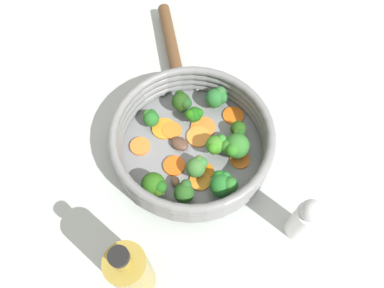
{
  "coord_description": "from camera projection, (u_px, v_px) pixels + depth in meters",
  "views": [
    {
      "loc": [
        -0.07,
        0.31,
        0.63
      ],
      "look_at": [
        0.0,
        0.0,
        0.03
      ],
      "focal_mm": 35.0,
      "sensor_mm": 36.0,
      "label": 1
    }
  ],
  "objects": [
    {
      "name": "carrot_slice_5",
      "position": [
        164.0,
        128.0,
        0.71
      ],
      "size": [
        0.05,
        0.05,
        0.0
      ],
      "primitive_type": "cylinder",
      "rotation": [
        0.0,
        0.0,
        6.27
      ],
      "color": "orange",
      "rests_on": "skillet"
    },
    {
      "name": "broccoli_floret_3",
      "position": [
        197.0,
        166.0,
        0.65
      ],
      "size": [
        0.04,
        0.04,
        0.04
      ],
      "color": "#7CAC61",
      "rests_on": "skillet"
    },
    {
      "name": "carrot_slice_7",
      "position": [
        140.0,
        146.0,
        0.69
      ],
      "size": [
        0.05,
        0.05,
        0.01
      ],
      "primitive_type": "cylinder",
      "rotation": [
        0.0,
        0.0,
        0.8
      ],
      "color": "orange",
      "rests_on": "skillet"
    },
    {
      "name": "carrot_slice_3",
      "position": [
        233.0,
        116.0,
        0.73
      ],
      "size": [
        0.06,
        0.06,
        0.0
      ],
      "primitive_type": "cylinder",
      "rotation": [
        0.0,
        0.0,
        0.86
      ],
      "color": "orange",
      "rests_on": "skillet"
    },
    {
      "name": "carrot_slice_0",
      "position": [
        198.0,
        137.0,
        0.71
      ],
      "size": [
        0.06,
        0.06,
        0.0
      ],
      "primitive_type": "cylinder",
      "rotation": [
        0.0,
        0.0,
        2.07
      ],
      "color": "orange",
      "rests_on": "skillet"
    },
    {
      "name": "carrot_slice_1",
      "position": [
        172.0,
        130.0,
        0.71
      ],
      "size": [
        0.05,
        0.05,
        0.01
      ],
      "primitive_type": "cylinder",
      "rotation": [
        0.0,
        0.0,
        2.13
      ],
      "color": "orange",
      "rests_on": "skillet"
    },
    {
      "name": "carrot_slice_2",
      "position": [
        240.0,
        160.0,
        0.68
      ],
      "size": [
        0.05,
        0.05,
        0.0
      ],
      "primitive_type": "cylinder",
      "rotation": [
        0.0,
        0.0,
        2.2
      ],
      "color": "orange",
      "rests_on": "skillet"
    },
    {
      "name": "broccoli_floret_2",
      "position": [
        155.0,
        185.0,
        0.63
      ],
      "size": [
        0.05,
        0.04,
        0.05
      ],
      "color": "#73965B",
      "rests_on": "skillet"
    },
    {
      "name": "mushroom_piece_0",
      "position": [
        175.0,
        181.0,
        0.66
      ],
      "size": [
        0.02,
        0.03,
        0.01
      ],
      "primitive_type": "ellipsoid",
      "rotation": [
        0.0,
        0.0,
        5.27
      ],
      "color": "#835F44",
      "rests_on": "skillet"
    },
    {
      "name": "broccoli_floret_9",
      "position": [
        216.0,
        144.0,
        0.67
      ],
      "size": [
        0.04,
        0.04,
        0.05
      ],
      "color": "#6E9453",
      "rests_on": "skillet"
    },
    {
      "name": "skillet_rim_wall",
      "position": [
        192.0,
        140.0,
        0.67
      ],
      "size": [
        0.29,
        0.29,
        0.06
      ],
      "color": "gray",
      "rests_on": "skillet"
    },
    {
      "name": "broccoli_floret_1",
      "position": [
        184.0,
        192.0,
        0.63
      ],
      "size": [
        0.04,
        0.04,
        0.04
      ],
      "color": "#81A469",
      "rests_on": "skillet"
    },
    {
      "name": "skillet_rivet_left",
      "position": [
        197.0,
        89.0,
        0.75
      ],
      "size": [
        0.01,
        0.01,
        0.01
      ],
      "primitive_type": "sphere",
      "color": "gray",
      "rests_on": "skillet"
    },
    {
      "name": "mushroom_piece_1",
      "position": [
        179.0,
        145.0,
        0.69
      ],
      "size": [
        0.04,
        0.04,
        0.01
      ],
      "primitive_type": "ellipsoid",
      "rotation": [
        0.0,
        0.0,
        2.76
      ],
      "color": "brown",
      "rests_on": "skillet"
    },
    {
      "name": "broccoli_floret_0",
      "position": [
        238.0,
        130.0,
        0.69
      ],
      "size": [
        0.03,
        0.03,
        0.04
      ],
      "color": "#87B561",
      "rests_on": "skillet"
    },
    {
      "name": "broccoli_floret_10",
      "position": [
        223.0,
        184.0,
        0.63
      ],
      "size": [
        0.05,
        0.04,
        0.05
      ],
      "color": "#6F964E",
      "rests_on": "skillet"
    },
    {
      "name": "broccoli_floret_8",
      "position": [
        194.0,
        115.0,
        0.7
      ],
      "size": [
        0.04,
        0.03,
        0.04
      ],
      "color": "#76A854",
      "rests_on": "skillet"
    },
    {
      "name": "carrot_slice_8",
      "position": [
        174.0,
        166.0,
        0.68
      ],
      "size": [
        0.05,
        0.05,
        0.01
      ],
      "primitive_type": "cylinder",
      "rotation": [
        0.0,
        0.0,
        2.95
      ],
      "color": "orange",
      "rests_on": "skillet"
    },
    {
      "name": "carrot_slice_6",
      "position": [
        200.0,
        181.0,
        0.66
      ],
      "size": [
        0.05,
        0.05,
        0.0
      ],
      "primitive_type": "cylinder",
      "rotation": [
        0.0,
        0.0,
        1.34
      ],
      "color": "orange",
      "rests_on": "skillet"
    },
    {
      "name": "carrot_slice_9",
      "position": [
        205.0,
        171.0,
        0.67
      ],
      "size": [
        0.04,
        0.04,
        0.0
      ],
      "primitive_type": "cylinder",
      "rotation": [
        0.0,
        0.0,
        5.74
      ],
      "color": "orange",
      "rests_on": "skillet"
    },
    {
      "name": "carrot_slice_4",
      "position": [
        203.0,
        128.0,
        0.71
      ],
      "size": [
        0.05,
        0.05,
        0.0
      ],
      "primitive_type": "cylinder",
      "rotation": [
        0.0,
        0.0,
        6.26
      ],
      "color": "orange",
      "rests_on": "skillet"
    },
    {
      "name": "oil_bottle",
      "position": [
        132.0,
        272.0,
        0.53
      ],
      "size": [
        0.06,
        0.06,
        0.19
      ],
      "color": "olive",
      "rests_on": "ground_plane"
    },
    {
      "name": "skillet",
      "position": [
        192.0,
        149.0,
        0.7
      ],
      "size": [
        0.27,
        0.27,
        0.01
      ],
      "primitive_type": "cylinder",
      "color": "gray",
      "rests_on": "ground_plane"
    },
    {
      "name": "broccoli_floret_6",
      "position": [
        151.0,
        118.0,
        0.7
      ],
      "size": [
        0.03,
        0.03,
        0.04
      ],
      "color": "#729B4F",
      "rests_on": "skillet"
    },
    {
      "name": "broccoli_floret_7",
      "position": [
        235.0,
        146.0,
        0.66
      ],
      "size": [
        0.05,
        0.05,
        0.05
      ],
      "color": "#7FA860",
      "rests_on": "skillet"
    },
    {
      "name": "salt_shaker",
      "position": [
        304.0,
        219.0,
        0.58
      ],
      "size": [
        0.04,
        0.04,
        0.12
      ],
      "color": "white",
      "rests_on": "ground_plane"
    },
    {
      "name": "broccoli_floret_5",
      "position": [
        182.0,
        101.0,
        0.71
      ],
      "size": [
        0.04,
        0.04,
        0.05
      ],
      "color": "#5C8955",
      "rests_on": "skillet"
    },
    {
      "name": "broccoli_floret_4",
      "position": [
        217.0,
        97.0,
        0.72
      ],
      "size": [
        0.04,
        0.04,
        0.05
      ],
      "color": "#608951",
      "rests_on": "skillet"
    },
    {
      "name": "skillet_handle",
      "position": [
        171.0,
        44.0,
        0.8
      ],
      "size": [
        0.11,
        0.21,
        0.03
      ],
      "primitive_type": "cylinder",
      "rotation": [
        1.57,
        0.0,
        0.41
      ],
      "color": "brown",
      "rests_on": "skillet"
    },
    {
      "name": "skillet_rivet_right",
      "position": [
        164.0,
        94.0,
        0.75
      ],
      "size": [
        0.01,
        0.01,
        0.01
      ],
      "primitive_type": "sphere",
      "color": "gray",
      "rests_on": "skillet"
    },
    {
      "name": "ground_plane",
      "position": [
        192.0,
        150.0,
        0.71
      ],
      "size": [
        4.0,
        4.0,
        0.0
      ],
      "primitive_type": "plane",
      "color": "#B5BEBA"
    }
  ]
}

